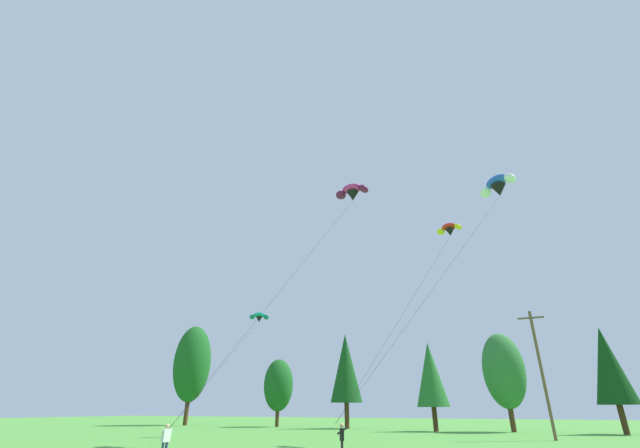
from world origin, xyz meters
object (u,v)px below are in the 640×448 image
kite_flyer_near (166,439)px  parafoil_kite_high_teal (259,317)px  kite_flyer_mid (342,437)px  parafoil_kite_low_blue_white (498,186)px  utility_pole (541,369)px  parafoil_kite_mid_red_yellow (449,229)px  parafoil_kite_far_magenta (352,192)px

kite_flyer_near → parafoil_kite_high_teal: bearing=110.3°
kite_flyer_mid → parafoil_kite_low_blue_white: (10.19, 12.00, 19.05)m
utility_pole → parafoil_kite_mid_red_yellow: parafoil_kite_mid_red_yellow is taller
utility_pole → kite_flyer_near: (-18.78, -24.31, -4.57)m
kite_flyer_mid → kite_flyer_near: bearing=-149.3°
utility_pole → parafoil_kite_low_blue_white: size_ratio=0.54×
parafoil_kite_high_teal → parafoil_kite_mid_red_yellow: size_ratio=1.19×
kite_flyer_mid → parafoil_kite_high_teal: bearing=136.6°
parafoil_kite_high_teal → parafoil_kite_low_blue_white: (24.89, -1.90, 8.90)m
parafoil_kite_far_magenta → kite_flyer_mid: bearing=-76.3°
kite_flyer_near → parafoil_kite_far_magenta: parafoil_kite_far_magenta is taller
kite_flyer_near → parafoil_kite_mid_red_yellow: (13.42, 17.87, 16.28)m
parafoil_kite_high_teal → parafoil_kite_far_magenta: bearing=-19.2°
kite_flyer_mid → parafoil_kite_high_teal: parafoil_kite_high_teal is taller
parafoil_kite_high_teal → kite_flyer_mid: bearing=-43.4°
parafoil_kite_high_teal → parafoil_kite_far_magenta: parafoil_kite_far_magenta is taller
parafoil_kite_far_magenta → parafoil_kite_low_blue_white: 12.80m
parafoil_kite_high_teal → parafoil_kite_low_blue_white: bearing=-4.4°
parafoil_kite_mid_red_yellow → parafoil_kite_far_magenta: parafoil_kite_far_magenta is taller
utility_pole → kite_flyer_mid: (-10.94, -19.66, -4.56)m
utility_pole → kite_flyer_near: utility_pole is taller
kite_flyer_near → parafoil_kite_mid_red_yellow: bearing=53.1°
kite_flyer_near → parafoil_kite_far_magenta: size_ratio=0.08×
kite_flyer_mid → parafoil_kite_far_magenta: 22.41m
parafoil_kite_mid_red_yellow → utility_pole: bearing=50.2°
kite_flyer_near → parafoil_kite_low_blue_white: parafoil_kite_low_blue_white is taller
kite_flyer_near → kite_flyer_mid: same height
utility_pole → parafoil_kite_low_blue_white: (-0.74, -7.67, 14.49)m
kite_flyer_near → kite_flyer_mid: (7.84, 4.65, 0.01)m
kite_flyer_near → parafoil_kite_low_blue_white: size_ratio=0.09×
parafoil_kite_far_magenta → utility_pole: bearing=37.2°
parafoil_kite_mid_red_yellow → parafoil_kite_low_blue_white: size_ratio=0.83×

